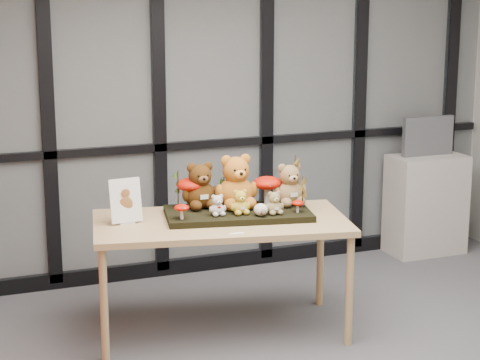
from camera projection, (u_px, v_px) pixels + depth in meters
name	position (u px, v px, depth m)	size (l,w,h in m)	color
room_shell	(370.00, 105.00, 4.53)	(5.00, 5.00, 5.00)	#ABA9A2
glass_partition	(214.00, 98.00, 6.84)	(4.90, 0.06, 2.78)	#2D383F
display_table	(221.00, 229.00, 5.72)	(1.79, 1.14, 0.78)	tan
diorama_tray	(238.00, 214.00, 5.78)	(0.96, 0.48, 0.04)	black
bear_pooh_yellow	(236.00, 178.00, 5.83)	(0.30, 0.27, 0.40)	#BD6C1E
bear_brown_medium	(200.00, 183.00, 5.82)	(0.26, 0.24, 0.34)	#43250A
bear_tan_back	(289.00, 182.00, 5.90)	(0.24, 0.22, 0.32)	olive
bear_small_yellow	(240.00, 201.00, 5.68)	(0.14, 0.12, 0.18)	gold
bear_white_bow	(217.00, 204.00, 5.65)	(0.12, 0.11, 0.15)	silver
bear_beige_small	(274.00, 201.00, 5.68)	(0.13, 0.12, 0.17)	#8F7F50
plush_cream_hedgehog	(261.00, 209.00, 5.64)	(0.07, 0.06, 0.09)	silver
mushroom_back_left	(191.00, 191.00, 5.85)	(0.20, 0.20, 0.22)	#AA1305
mushroom_back_right	(267.00, 189.00, 5.91)	(0.19, 0.19, 0.22)	#AA1305
mushroom_front_left	(182.00, 211.00, 5.56)	(0.10, 0.10, 0.11)	#AA1305
mushroom_front_right	(298.00, 206.00, 5.73)	(0.08, 0.08, 0.09)	#AA1305
sprig_green_far_left	(178.00, 190.00, 5.81)	(0.05, 0.05, 0.26)	#1A340B
sprig_green_mid_left	(194.00, 187.00, 5.87)	(0.05, 0.05, 0.26)	#1A340B
sprig_dry_far_right	(295.00, 180.00, 5.91)	(0.05, 0.05, 0.34)	brown
sprig_dry_mid_right	(303.00, 192.00, 5.81)	(0.05, 0.05, 0.22)	brown
sprig_green_centre	(224.00, 191.00, 5.93)	(0.05, 0.05, 0.19)	#1A340B
sign_holder	(126.00, 203.00, 5.59)	(0.21, 0.07, 0.30)	silver
label_card	(237.00, 233.00, 5.40)	(0.09, 0.03, 0.00)	white
cabinet	(426.00, 204.00, 7.50)	(0.64, 0.38, 0.86)	#B0A89D
monitor	(428.00, 136.00, 7.39)	(0.47, 0.05, 0.34)	#52545A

